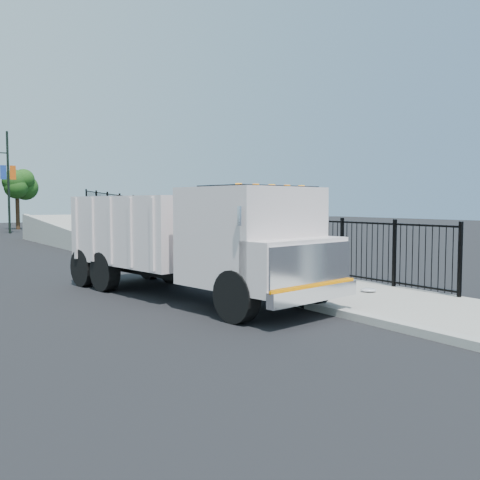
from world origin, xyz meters
TOP-DOWN VIEW (x-y plane):
  - ground at (0.00, 0.00)m, footprint 120.00×120.00m
  - sidewalk at (1.93, -2.00)m, footprint 3.55×12.00m
  - curb at (0.00, -2.00)m, footprint 0.30×12.00m
  - ramp at (2.12, 16.00)m, footprint 3.95×24.06m
  - iron_fence at (3.55, 12.00)m, footprint 0.10×28.00m
  - truck at (-1.55, 2.14)m, footprint 3.86×8.53m
  - worker at (0.45, -0.24)m, footprint 0.50×0.66m
  - debris at (2.29, -0.23)m, footprint 0.40×0.40m
  - light_pole_1 at (0.16, 35.41)m, footprint 3.78×0.22m
  - tree_1 at (2.44, 41.98)m, footprint 2.14×2.14m

SIDE VIEW (x-z plane):
  - ground at x=0.00m, z-range 0.00..0.00m
  - ramp at x=2.12m, z-range -1.60..1.60m
  - sidewalk at x=1.93m, z-range 0.00..0.12m
  - curb at x=0.00m, z-range 0.00..0.16m
  - debris at x=2.29m, z-range 0.12..0.22m
  - iron_fence at x=3.55m, z-range 0.00..1.80m
  - worker at x=0.45m, z-range 0.12..1.75m
  - truck at x=-1.55m, z-range 0.18..2.99m
  - tree_1 at x=2.44m, z-range 1.37..6.44m
  - light_pole_1 at x=0.16m, z-range 0.36..8.36m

